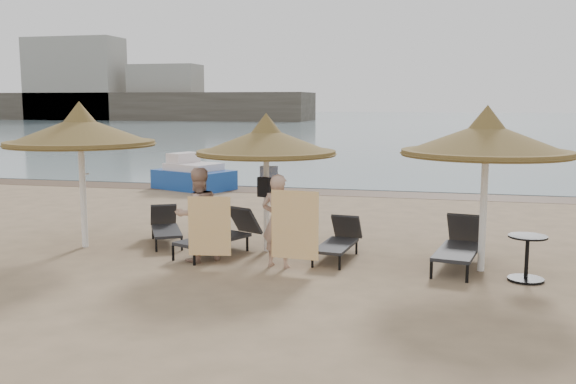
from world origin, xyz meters
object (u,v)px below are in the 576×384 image
Objects in this scene: lounger_near_left at (223,234)px; side_table at (527,260)px; lounger_far_left at (166,226)px; person_right at (278,213)px; person_left at (198,207)px; pedal_boat at (193,176)px; lounger_near_right at (339,240)px; palapa_center at (266,142)px; lounger_far_right at (460,245)px; palapa_left at (80,132)px; palapa_right at (486,140)px.

side_table is (5.35, -0.66, -0.02)m from lounger_near_left.
lounger_far_left is 0.88× the size of person_right.
pedal_boat is (-3.66, 8.85, -0.55)m from person_left.
lounger_near_right reaches higher than lounger_far_left.
side_table is 4.11m from person_right.
palapa_center is at bearing -176.22° from person_left.
lounger_near_right is 2.14m from lounger_far_right.
side_table is at bearing -39.19° from lounger_far_left.
palapa_center is 2.86m from lounger_far_left.
palapa_left is 1.73× the size of lounger_near_right.
side_table is at bearing -171.33° from person_right.
person_left reaches higher than side_table.
palapa_left is 4.33m from person_right.
lounger_far_left is at bearing 172.26° from palapa_center.
side_table is 5.61m from person_left.
lounger_near_right is at bearing -35.72° from lounger_far_left.
lounger_far_right is at bearing -34.25° from lounger_far_left.
lounger_near_right is 0.84× the size of lounger_far_right.
lounger_near_left is 2.60× the size of side_table.
palapa_left is 3.91× the size of side_table.
palapa_left is at bearing -0.92° from person_right.
lounger_near_right is at bearing -6.65° from palapa_center.
palapa_center is at bearing 172.13° from palapa_right.
lounger_near_right is 0.58× the size of pedal_boat.
palapa_center is 1.35× the size of lounger_far_right.
person_left is at bearing -75.32° from lounger_far_left.
person_left reaches higher than lounger_far_left.
lounger_far_right reaches higher than lounger_near_left.
lounger_near_left is at bearing 177.41° from palapa_right.
person_left is 1.04× the size of person_right.
palapa_right is 1.43× the size of lounger_far_right.
palapa_center is 1.66m from person_right.
palapa_center is at bearing -57.70° from person_right.
palapa_right is 3.83× the size of side_table.
lounger_near_left is 0.98× the size of person_left.
palapa_left is 1.00× the size of pedal_boat.
lounger_near_left is (2.80, 0.17, -1.90)m from palapa_left.
person_right reaches higher than lounger_near_right.
person_right reaches higher than lounger_near_left.
lounger_far_left is 2.25× the size of side_table.
lounger_near_right is 2.26× the size of side_table.
lounger_far_left is at bearing -175.53° from lounger_far_right.
lounger_near_right is at bearing -173.00° from lounger_far_right.
pedal_boat is at bearing -109.08° from person_left.
palapa_left is 3.61m from palapa_center.
lounger_far_left is at bearing 172.18° from palapa_right.
side_table is at bearing -34.14° from palapa_right.
lounger_near_right is (-2.48, 0.37, -1.90)m from palapa_right.
lounger_near_left is 0.94m from person_left.
lounger_near_right is 0.85× the size of person_left.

